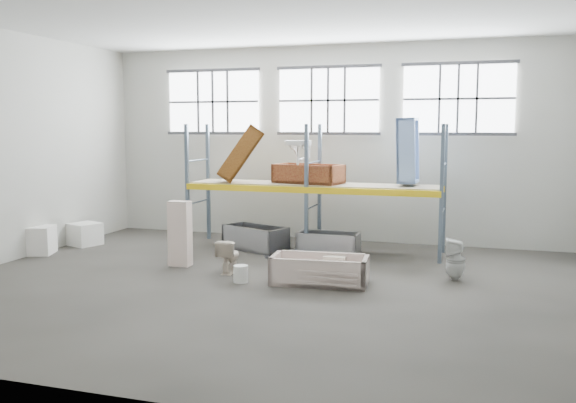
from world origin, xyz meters
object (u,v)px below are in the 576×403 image
at_px(bathtub_beige, 320,270).
at_px(toilet_white, 455,260).
at_px(toilet_beige, 229,256).
at_px(bucket, 241,274).
at_px(steel_tub_right, 328,243).
at_px(rust_tub_flat, 308,174).
at_px(carton_near, 36,240).
at_px(cistern_tall, 180,234).
at_px(steel_tub_left, 256,238).
at_px(blue_tub_upright, 408,151).

distance_m(bathtub_beige, toilet_white, 2.64).
distance_m(toilet_beige, bucket, 0.87).
relative_size(steel_tub_right, rust_tub_flat, 0.86).
height_order(rust_tub_flat, carton_near, rust_tub_flat).
distance_m(bathtub_beige, toilet_beige, 2.01).
bearing_deg(toilet_white, cistern_tall, -89.37).
bearing_deg(rust_tub_flat, cistern_tall, -129.43).
xyz_separation_m(bathtub_beige, bucket, (-1.46, -0.35, -0.10)).
relative_size(rust_tub_flat, bucket, 5.02).
bearing_deg(bucket, carton_near, 169.41).
distance_m(steel_tub_left, carton_near, 5.09).
xyz_separation_m(steel_tub_left, bucket, (0.82, -3.02, -0.13)).
bearing_deg(cistern_tall, carton_near, 176.96).
relative_size(bathtub_beige, steel_tub_left, 1.15).
distance_m(toilet_beige, cistern_tall, 1.30).
distance_m(rust_tub_flat, carton_near, 6.53).
height_order(cistern_tall, rust_tub_flat, rust_tub_flat).
distance_m(toilet_beige, steel_tub_left, 2.37).
distance_m(cistern_tall, bucket, 2.05).
bearing_deg(toilet_white, bathtub_beige, -70.93).
height_order(toilet_beige, bucket, toilet_beige).
xyz_separation_m(toilet_beige, carton_near, (-4.98, 0.36, -0.02)).
xyz_separation_m(bathtub_beige, toilet_beige, (-1.98, 0.31, 0.08)).
relative_size(bathtub_beige, steel_tub_right, 1.28).
height_order(cistern_tall, steel_tub_right, cistern_tall).
xyz_separation_m(rust_tub_flat, carton_near, (-5.86, -2.46, -1.50)).
height_order(blue_tub_upright, bucket, blue_tub_upright).
bearing_deg(carton_near, bathtub_beige, -5.55).
relative_size(toilet_beige, rust_tub_flat, 0.42).
xyz_separation_m(steel_tub_left, steel_tub_right, (1.80, -0.02, -0.03)).
bearing_deg(blue_tub_upright, cistern_tall, -148.98).
bearing_deg(toilet_white, carton_near, -91.77).
xyz_separation_m(blue_tub_upright, carton_near, (-8.18, -2.56, -2.07)).
distance_m(bathtub_beige, carton_near, 6.99).
relative_size(toilet_beige, steel_tub_right, 0.49).
xyz_separation_m(cistern_tall, steel_tub_left, (0.92, 2.09, -0.40)).
xyz_separation_m(rust_tub_flat, bucket, (-0.36, -3.49, -1.66)).
relative_size(cistern_tall, steel_tub_right, 0.99).
relative_size(steel_tub_left, rust_tub_flat, 0.97).
height_order(bathtub_beige, cistern_tall, cistern_tall).
distance_m(toilet_beige, rust_tub_flat, 3.31).
bearing_deg(steel_tub_left, bathtub_beige, -49.49).
xyz_separation_m(cistern_tall, steel_tub_right, (2.73, 2.07, -0.43)).
height_order(toilet_white, steel_tub_right, toilet_white).
height_order(toilet_white, rust_tub_flat, rust_tub_flat).
bearing_deg(rust_tub_flat, bathtub_beige, -70.64).
xyz_separation_m(cistern_tall, blue_tub_upright, (4.42, 2.66, 1.70)).
bearing_deg(steel_tub_right, toilet_white, -29.18).
bearing_deg(blue_tub_upright, steel_tub_right, -160.78).
relative_size(cistern_tall, toilet_white, 1.71).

